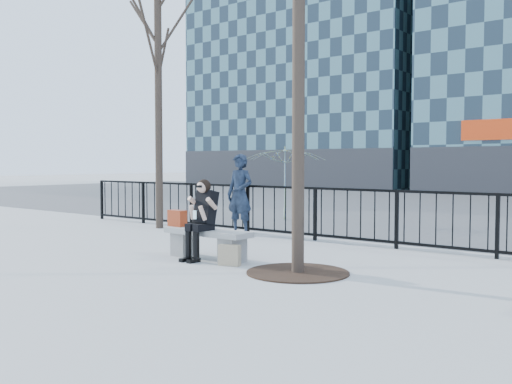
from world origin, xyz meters
The scene contains 12 objects.
ground centered at (0.00, 0.00, 0.00)m, with size 120.00×120.00×0.00m, color #A6A6A1.
street_surface centered at (0.00, 15.00, 0.00)m, with size 60.00×23.00×0.01m, color #474747.
railing centered at (0.00, 3.00, 0.55)m, with size 14.00×0.06×1.10m.
building_left centered at (-15.00, 27.00, 11.30)m, with size 16.20×10.20×22.60m.
tree_left centered at (-4.00, 2.50, 4.86)m, with size 2.80×2.80×6.50m.
tree_grate centered at (1.90, -0.10, 0.01)m, with size 1.50×1.50×0.02m, color black.
bench_main centered at (0.00, 0.00, 0.30)m, with size 1.65×0.46×0.49m.
seated_woman centered at (0.00, -0.16, 0.67)m, with size 0.50×0.64×1.34m.
handbag centered at (-0.75, 0.02, 0.63)m, with size 0.35×0.16×0.29m, color #992F12.
shopping_bag centered at (0.72, -0.26, 0.16)m, with size 0.35×0.13×0.33m, color #CAB98F.
standing_man centered at (-1.66, 2.80, 0.90)m, with size 0.66×0.43×1.80m, color black.
vendor_umbrella centered at (-2.74, 5.98, 1.03)m, with size 2.25×2.30×2.07m, color yellow.
Camera 1 is at (6.56, -6.89, 1.62)m, focal length 40.00 mm.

